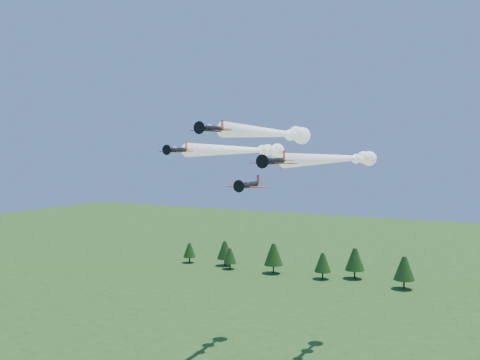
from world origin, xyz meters
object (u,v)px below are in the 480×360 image
at_px(plane_lead, 277,133).
at_px(plane_left, 247,150).
at_px(plane_right, 341,158).
at_px(plane_slot, 249,185).

relative_size(plane_lead, plane_left, 0.83).
distance_m(plane_lead, plane_left, 18.87).
bearing_deg(plane_right, plane_slot, -106.57).
bearing_deg(plane_lead, plane_slot, -98.39).
distance_m(plane_left, plane_right, 21.32).
distance_m(plane_lead, plane_right, 19.69).
relative_size(plane_right, plane_slot, 7.12).
height_order(plane_right, plane_slot, plane_right).
bearing_deg(plane_left, plane_slot, -64.11).
distance_m(plane_lead, plane_slot, 13.37).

